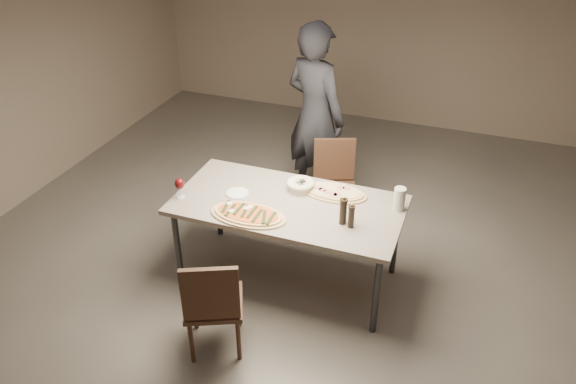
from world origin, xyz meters
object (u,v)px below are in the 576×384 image
(bread_basket, at_px, (301,185))
(diner, at_px, (315,116))
(ham_pizza, at_px, (334,192))
(zucchini_pizza, at_px, (248,214))
(chair_far, at_px, (334,180))
(pepper_mill_left, at_px, (343,211))
(chair_near, at_px, (213,302))
(carafe, at_px, (399,199))
(dining_table, at_px, (288,209))

(bread_basket, height_order, diner, diner)
(ham_pizza, distance_m, diner, 1.18)
(zucchini_pizza, relative_size, diner, 0.33)
(chair_far, bearing_deg, zucchini_pizza, 52.87)
(zucchini_pizza, relative_size, ham_pizza, 1.12)
(pepper_mill_left, relative_size, chair_far, 0.27)
(pepper_mill_left, bearing_deg, zucchini_pizza, -167.42)
(pepper_mill_left, bearing_deg, chair_near, -129.01)
(carafe, height_order, chair_near, carafe)
(ham_pizza, relative_size, diner, 0.29)
(zucchini_pizza, bearing_deg, chair_far, 76.80)
(dining_table, height_order, bread_basket, bread_basket)
(pepper_mill_left, distance_m, diner, 1.58)
(dining_table, relative_size, ham_pizza, 3.36)
(zucchini_pizza, bearing_deg, pepper_mill_left, 15.48)
(carafe, distance_m, chair_far, 1.07)
(diner, bearing_deg, bread_basket, 125.48)
(dining_table, xyz_separation_m, chair_near, (-0.20, -0.96, -0.22))
(ham_pizza, bearing_deg, pepper_mill_left, -69.32)
(chair_near, distance_m, diner, 2.31)
(bread_basket, bearing_deg, dining_table, -97.17)
(bread_basket, relative_size, pepper_mill_left, 0.97)
(ham_pizza, bearing_deg, zucchini_pizza, -138.54)
(dining_table, xyz_separation_m, ham_pizza, (0.30, 0.26, 0.07))
(bread_basket, distance_m, pepper_mill_left, 0.57)
(pepper_mill_left, bearing_deg, diner, 115.35)
(chair_far, bearing_deg, pepper_mill_left, 87.58)
(zucchini_pizza, xyz_separation_m, carafe, (1.05, 0.49, 0.08))
(ham_pizza, height_order, diner, diner)
(ham_pizza, height_order, carafe, carafe)
(zucchini_pizza, relative_size, carafe, 3.21)
(carafe, bearing_deg, chair_near, -131.43)
(ham_pizza, xyz_separation_m, bread_basket, (-0.27, -0.03, 0.03))
(bread_basket, relative_size, chair_far, 0.27)
(ham_pizza, relative_size, carafe, 2.86)
(ham_pizza, xyz_separation_m, chair_near, (-0.50, -1.21, -0.29))
(bread_basket, bearing_deg, pepper_mill_left, -37.47)
(zucchini_pizza, distance_m, ham_pizza, 0.75)
(dining_table, relative_size, carafe, 9.61)
(zucchini_pizza, xyz_separation_m, ham_pizza, (0.52, 0.53, -0.00))
(ham_pizza, relative_size, chair_far, 0.63)
(zucchini_pizza, height_order, diner, diner)
(dining_table, bearing_deg, bread_basket, 82.83)
(zucchini_pizza, distance_m, carafe, 1.16)
(zucchini_pizza, xyz_separation_m, chair_far, (0.35, 1.20, -0.29))
(zucchini_pizza, height_order, pepper_mill_left, pepper_mill_left)
(dining_table, height_order, chair_near, chair_near)
(ham_pizza, relative_size, bread_basket, 2.36)
(ham_pizza, bearing_deg, chair_near, -116.58)
(dining_table, bearing_deg, carafe, 14.04)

